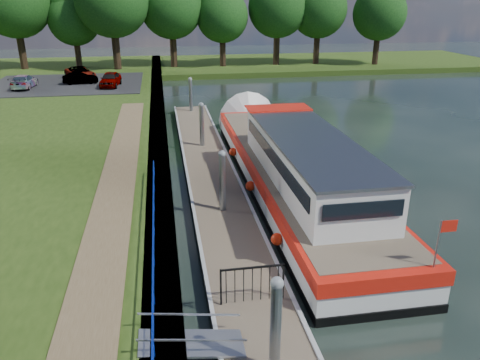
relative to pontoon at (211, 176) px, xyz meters
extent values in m
cube|color=#473D2D|center=(-2.55, 2.00, 0.20)|extent=(1.10, 90.00, 0.78)
cube|color=#263D11|center=(12.00, 39.00, 0.12)|extent=(60.00, 18.00, 0.60)
cube|color=brown|center=(-4.40, -5.00, 0.62)|extent=(1.60, 40.00, 0.05)
cube|color=black|center=(-11.00, 25.00, 0.62)|extent=(14.00, 12.00, 0.06)
cube|color=#0C2DBF|center=(-2.75, -10.00, 1.29)|extent=(0.04, 18.00, 0.04)
cube|color=#0C2DBF|center=(-2.75, -10.00, 0.94)|extent=(0.03, 18.00, 0.03)
cylinder|color=#0C2DBF|center=(-2.75, -13.00, 0.95)|extent=(0.04, 0.04, 0.72)
cylinder|color=#0C2DBF|center=(-2.75, -11.00, 0.95)|extent=(0.04, 0.04, 0.72)
cylinder|color=#0C2DBF|center=(-2.75, -9.00, 0.95)|extent=(0.04, 0.04, 0.72)
cylinder|color=#0C2DBF|center=(-2.75, -7.00, 0.95)|extent=(0.04, 0.04, 0.72)
cylinder|color=#0C2DBF|center=(-2.75, -5.00, 0.95)|extent=(0.04, 0.04, 0.72)
cylinder|color=#0C2DBF|center=(-2.75, -3.00, 0.95)|extent=(0.04, 0.04, 0.72)
cylinder|color=#0C2DBF|center=(-2.75, -1.00, 0.95)|extent=(0.04, 0.04, 0.72)
cube|color=brown|center=(0.00, 0.00, 0.10)|extent=(2.50, 30.00, 0.24)
cube|color=#9EA0A3|center=(0.00, -12.00, -0.13)|extent=(2.30, 5.00, 0.30)
cube|color=#9EA0A3|center=(0.00, -4.00, -0.13)|extent=(2.30, 5.00, 0.30)
cube|color=#9EA0A3|center=(0.00, 4.00, -0.13)|extent=(2.30, 5.00, 0.30)
cube|color=#9EA0A3|center=(0.00, 12.00, -0.13)|extent=(2.30, 5.00, 0.30)
cube|color=#9EA0A3|center=(1.19, 0.00, 0.25)|extent=(0.12, 30.00, 0.06)
cube|color=#9EA0A3|center=(-1.19, 0.00, 0.25)|extent=(0.12, 30.00, 0.06)
cylinder|color=gray|center=(0.00, -13.50, 0.92)|extent=(0.26, 0.26, 3.40)
sphere|color=gray|center=(0.00, -13.50, 2.62)|extent=(0.30, 0.30, 0.30)
cylinder|color=gray|center=(0.00, -4.50, 0.92)|extent=(0.26, 0.26, 3.40)
sphere|color=gray|center=(0.00, -4.50, 2.62)|extent=(0.30, 0.30, 0.30)
cylinder|color=gray|center=(0.00, 4.50, 0.92)|extent=(0.26, 0.26, 3.40)
sphere|color=gray|center=(0.00, 4.50, 2.62)|extent=(0.30, 0.30, 0.30)
cylinder|color=gray|center=(0.00, 13.50, 0.92)|extent=(0.26, 0.26, 3.40)
sphere|color=gray|center=(0.00, 13.50, 2.62)|extent=(0.30, 0.30, 0.30)
cube|color=#A5A8AD|center=(-1.85, -12.50, 0.42)|extent=(2.58, 1.00, 0.43)
cube|color=#A5A8AD|center=(-1.85, -12.98, 0.92)|extent=(2.58, 0.04, 0.41)
cube|color=#A5A8AD|center=(-1.85, -12.02, 0.92)|extent=(2.58, 0.04, 0.41)
cube|color=black|center=(-0.90, -10.80, 0.80)|extent=(0.05, 0.05, 1.15)
cube|color=black|center=(0.90, -10.80, 0.80)|extent=(0.05, 0.05, 1.15)
cube|color=black|center=(0.00, -10.80, 1.34)|extent=(1.85, 0.05, 0.05)
cube|color=black|center=(-0.75, -10.80, 0.80)|extent=(0.02, 0.02, 1.10)
cube|color=black|center=(-0.50, -10.80, 0.80)|extent=(0.02, 0.02, 1.10)
cube|color=black|center=(-0.25, -10.80, 0.80)|extent=(0.02, 0.02, 1.10)
cube|color=black|center=(0.00, -10.80, 0.80)|extent=(0.02, 0.02, 1.10)
cube|color=black|center=(0.25, -10.80, 0.80)|extent=(0.02, 0.02, 1.10)
cube|color=black|center=(0.50, -10.80, 0.80)|extent=(0.02, 0.02, 1.10)
cube|color=black|center=(0.75, -10.80, 0.80)|extent=(0.02, 0.02, 1.10)
cube|color=black|center=(3.60, -1.78, -0.16)|extent=(4.00, 20.00, 0.55)
cube|color=silver|center=(3.60, -1.78, 0.44)|extent=(3.96, 19.90, 0.65)
cube|color=red|center=(3.60, -1.78, 1.00)|extent=(4.04, 20.00, 0.48)
cube|color=brown|center=(3.60, -1.78, 1.24)|extent=(3.68, 19.20, 0.04)
cone|color=silver|center=(3.60, 8.62, 0.37)|extent=(4.00, 1.50, 4.00)
cube|color=silver|center=(3.60, -4.28, 2.12)|extent=(3.00, 11.00, 1.75)
cube|color=gray|center=(3.60, -4.28, 3.04)|extent=(3.10, 11.20, 0.10)
cube|color=black|center=(2.08, -4.28, 2.37)|extent=(0.04, 10.00, 0.55)
cube|color=black|center=(5.12, -4.28, 2.37)|extent=(0.04, 10.00, 0.55)
cube|color=black|center=(3.60, 1.27, 2.37)|extent=(2.60, 0.04, 0.55)
cube|color=black|center=(3.60, -9.83, 2.37)|extent=(2.60, 0.04, 0.55)
cube|color=red|center=(3.60, 0.92, 3.12)|extent=(3.20, 1.60, 0.06)
cylinder|color=gray|center=(5.10, -11.48, 1.97)|extent=(0.05, 0.05, 1.50)
cube|color=red|center=(5.35, -11.48, 2.52)|extent=(0.50, 0.02, 0.35)
sphere|color=red|center=(1.48, -7.78, 0.47)|extent=(0.44, 0.44, 0.44)
sphere|color=red|center=(1.48, -2.78, 0.47)|extent=(0.44, 0.44, 0.44)
sphere|color=red|center=(1.48, 2.22, 0.47)|extent=(0.44, 0.44, 0.44)
imported|color=#594C47|center=(2.40, -9.14, 2.12)|extent=(0.49, 0.68, 1.72)
cylinder|color=#332316|center=(-17.49, 36.36, 2.52)|extent=(0.83, 0.83, 4.21)
sphere|color=#123811|center=(-17.49, 36.36, 7.90)|extent=(7.95, 7.95, 7.95)
cylinder|color=#332316|center=(-11.50, 36.87, 1.97)|extent=(0.70, 0.70, 3.10)
sphere|color=#123811|center=(-11.50, 36.87, 5.92)|extent=(5.85, 5.85, 5.85)
sphere|color=#123811|center=(-11.67, 37.04, 7.39)|extent=(4.65, 4.65, 4.65)
cylinder|color=#332316|center=(-6.89, 34.36, 2.56)|extent=(0.84, 0.84, 4.29)
sphere|color=#123811|center=(-6.89, 34.36, 8.04)|extent=(8.10, 8.10, 8.10)
cylinder|color=#332316|center=(-0.41, 36.36, 2.33)|extent=(0.79, 0.79, 3.83)
sphere|color=#123811|center=(-0.41, 36.36, 7.23)|extent=(7.24, 7.24, 7.24)
cylinder|color=#332316|center=(5.49, 36.09, 2.05)|extent=(0.72, 0.72, 3.26)
sphere|color=#123811|center=(5.49, 36.09, 6.21)|extent=(6.16, 6.16, 6.16)
sphere|color=#123811|center=(5.30, 36.34, 7.75)|extent=(4.89, 4.89, 4.89)
cylinder|color=#332316|center=(12.25, 36.38, 2.30)|extent=(0.78, 0.78, 3.77)
sphere|color=#123811|center=(12.25, 36.38, 7.12)|extent=(7.13, 7.13, 7.13)
cylinder|color=#332316|center=(17.42, 36.40, 2.24)|extent=(0.77, 0.77, 3.65)
sphere|color=#123811|center=(17.42, 36.40, 6.90)|extent=(6.89, 6.89, 6.89)
cylinder|color=#332316|center=(24.52, 34.52, 2.12)|extent=(0.74, 0.74, 3.41)
sphere|color=#123811|center=(24.52, 34.52, 6.47)|extent=(6.43, 6.43, 6.43)
imported|color=#999999|center=(-6.70, 22.80, 1.30)|extent=(1.97, 3.98, 1.30)
imported|color=#999999|center=(-9.64, 24.70, 1.18)|extent=(3.32, 1.50, 1.06)
imported|color=#999999|center=(-14.33, 23.24, 1.25)|extent=(1.76, 4.15, 1.19)
imported|color=#999999|center=(-9.94, 26.89, 1.30)|extent=(3.79, 5.12, 1.29)
camera|label=1|loc=(-2.23, -21.81, 8.40)|focal=35.00mm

